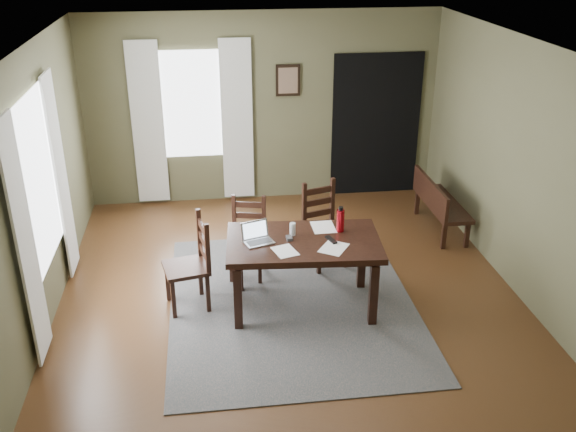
{
  "coord_description": "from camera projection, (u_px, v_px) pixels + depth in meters",
  "views": [
    {
      "loc": [
        -0.81,
        -5.87,
        3.76
      ],
      "look_at": [
        0.0,
        0.3,
        0.9
      ],
      "focal_mm": 40.0,
      "sensor_mm": 36.0,
      "label": 1
    }
  ],
  "objects": [
    {
      "name": "doorway_back",
      "position": [
        376.0,
        125.0,
        9.39
      ],
      "size": [
        1.3,
        0.03,
        2.1
      ],
      "color": "black",
      "rests_on": "ground"
    },
    {
      "name": "curtain_left_near",
      "position": [
        25.0,
        243.0,
        5.6
      ],
      "size": [
        0.03,
        0.48,
        2.3
      ],
      "color": "silver",
      "rests_on": "ground"
    },
    {
      "name": "bench",
      "position": [
        438.0,
        201.0,
        8.43
      ],
      "size": [
        0.4,
        1.25,
        0.71
      ],
      "rotation": [
        0.0,
        0.0,
        1.57
      ],
      "color": "black",
      "rests_on": "ground"
    },
    {
      "name": "water_bottle",
      "position": [
        340.0,
        220.0,
        6.7
      ],
      "size": [
        0.1,
        0.1,
        0.28
      ],
      "rotation": [
        0.0,
        0.0,
        -0.31
      ],
      "color": "#AE0D17",
      "rests_on": "dining_table"
    },
    {
      "name": "curtain_left_far",
      "position": [
        61.0,
        176.0,
        7.08
      ],
      "size": [
        0.03,
        0.48,
        2.3
      ],
      "color": "silver",
      "rests_on": "ground"
    },
    {
      "name": "window_back",
      "position": [
        192.0,
        105.0,
        8.91
      ],
      "size": [
        1.0,
        0.01,
        1.5
      ],
      "color": "white",
      "rests_on": "ground"
    },
    {
      "name": "paper_d",
      "position": [
        323.0,
        227.0,
        6.83
      ],
      "size": [
        0.24,
        0.31,
        0.0
      ],
      "primitive_type": "cube",
      "rotation": [
        0.0,
        0.0,
        0.01
      ],
      "color": "white",
      "rests_on": "dining_table"
    },
    {
      "name": "rug",
      "position": [
        292.0,
        302.0,
        6.95
      ],
      "size": [
        2.6,
        3.2,
        0.01
      ],
      "color": "#464646",
      "rests_on": "ground"
    },
    {
      "name": "paper_e",
      "position": [
        285.0,
        251.0,
        6.33
      ],
      "size": [
        0.28,
        0.32,
        0.0
      ],
      "primitive_type": "cube",
      "rotation": [
        0.0,
        0.0,
        0.3
      ],
      "color": "white",
      "rests_on": "dining_table"
    },
    {
      "name": "framed_picture",
      "position": [
        288.0,
        80.0,
        8.94
      ],
      "size": [
        0.34,
        0.03,
        0.44
      ],
      "color": "black",
      "rests_on": "ground"
    },
    {
      "name": "paper_b",
      "position": [
        334.0,
        248.0,
        6.4
      ],
      "size": [
        0.36,
        0.38,
        0.0
      ],
      "primitive_type": "cube",
      "rotation": [
        0.0,
        0.0,
        -0.58
      ],
      "color": "white",
      "rests_on": "dining_table"
    },
    {
      "name": "chair_back_left",
      "position": [
        248.0,
        239.0,
        7.34
      ],
      "size": [
        0.49,
        0.49,
        0.93
      ],
      "rotation": [
        0.0,
        0.0,
        -0.22
      ],
      "color": "black",
      "rests_on": "rug"
    },
    {
      "name": "computer_mouse",
      "position": [
        289.0,
        238.0,
        6.56
      ],
      "size": [
        0.06,
        0.1,
        0.03
      ],
      "primitive_type": "cube",
      "rotation": [
        0.0,
        0.0,
        0.08
      ],
      "color": "#3F3F42",
      "rests_on": "dining_table"
    },
    {
      "name": "drinking_glass",
      "position": [
        293.0,
        229.0,
        6.63
      ],
      "size": [
        0.08,
        0.08,
        0.14
      ],
      "primitive_type": "cylinder",
      "rotation": [
        0.0,
        0.0,
        -0.26
      ],
      "color": "silver",
      "rests_on": "dining_table"
    },
    {
      "name": "chair_back_right",
      "position": [
        324.0,
        226.0,
        7.57
      ],
      "size": [
        0.55,
        0.55,
        1.0
      ],
      "rotation": [
        0.0,
        0.0,
        0.31
      ],
      "color": "black",
      "rests_on": "rug"
    },
    {
      "name": "curtain_back_right",
      "position": [
        237.0,
        121.0,
        9.06
      ],
      "size": [
        0.44,
        0.03,
        2.3
      ],
      "color": "silver",
      "rests_on": "ground"
    },
    {
      "name": "chair_end",
      "position": [
        191.0,
        264.0,
        6.7
      ],
      "size": [
        0.53,
        0.53,
        1.02
      ],
      "rotation": [
        0.0,
        0.0,
        -1.36
      ],
      "color": "black",
      "rests_on": "rug"
    },
    {
      "name": "curtain_back_left",
      "position": [
        148.0,
        124.0,
        8.91
      ],
      "size": [
        0.44,
        0.03,
        2.3
      ],
      "color": "silver",
      "rests_on": "ground"
    },
    {
      "name": "tv_remote",
      "position": [
        331.0,
        240.0,
        6.54
      ],
      "size": [
        0.1,
        0.19,
        0.02
      ],
      "primitive_type": "cube",
      "rotation": [
        0.0,
        0.0,
        0.31
      ],
      "color": "black",
      "rests_on": "dining_table"
    },
    {
      "name": "ground",
      "position": [
        292.0,
        303.0,
        6.95
      ],
      "size": [
        5.0,
        6.0,
        0.01
      ],
      "color": "#492C16"
    },
    {
      "name": "room_shell",
      "position": [
        292.0,
        144.0,
        6.2
      ],
      "size": [
        5.02,
        6.02,
        2.71
      ],
      "color": "brown",
      "rests_on": "ground"
    },
    {
      "name": "laptop",
      "position": [
        257.0,
        236.0,
        6.52
      ],
      "size": [
        0.34,
        0.31,
        0.2
      ],
      "rotation": [
        0.0,
        0.0,
        0.32
      ],
      "color": "#B7B7BC",
      "rests_on": "dining_table"
    },
    {
      "name": "dining_table",
      "position": [
        304.0,
        248.0,
        6.6
      ],
      "size": [
        1.64,
        1.06,
        0.79
      ],
      "rotation": [
        0.0,
        0.0,
        -0.07
      ],
      "color": "black",
      "rests_on": "rug"
    },
    {
      "name": "window_left",
      "position": [
        38.0,
        183.0,
        6.24
      ],
      "size": [
        0.01,
        1.3,
        1.7
      ],
      "color": "white",
      "rests_on": "ground"
    }
  ]
}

